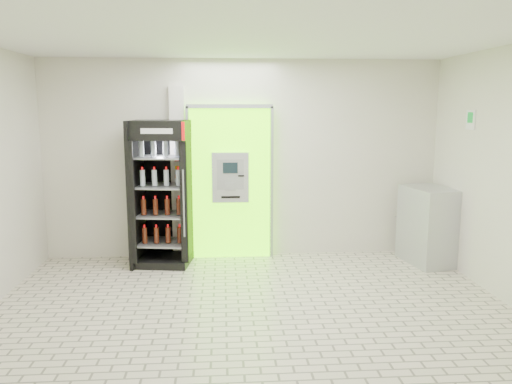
{
  "coord_description": "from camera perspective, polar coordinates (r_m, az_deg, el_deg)",
  "views": [
    {
      "loc": [
        -0.31,
        -5.08,
        2.28
      ],
      "look_at": [
        0.11,
        1.2,
        1.21
      ],
      "focal_mm": 35.0,
      "sensor_mm": 36.0,
      "label": 1
    }
  ],
  "objects": [
    {
      "name": "ground",
      "position": [
        5.58,
        -0.31,
        -14.51
      ],
      "size": [
        6.0,
        6.0,
        0.0
      ],
      "primitive_type": "plane",
      "color": "beige",
      "rests_on": "ground"
    },
    {
      "name": "room_shell",
      "position": [
        5.11,
        -0.33,
        4.7
      ],
      "size": [
        6.0,
        6.0,
        6.0
      ],
      "color": "silver",
      "rests_on": "ground"
    },
    {
      "name": "atm_assembly",
      "position": [
        7.58,
        -2.96,
        1.19
      ],
      "size": [
        1.3,
        0.24,
        2.33
      ],
      "color": "#64FF00",
      "rests_on": "ground"
    },
    {
      "name": "pillar",
      "position": [
        7.62,
        -8.85,
        2.12
      ],
      "size": [
        0.22,
        0.11,
        2.6
      ],
      "color": "silver",
      "rests_on": "ground"
    },
    {
      "name": "beverage_cooler",
      "position": [
        7.39,
        -10.69,
        -0.44
      ],
      "size": [
        0.88,
        0.82,
        2.1
      ],
      "rotation": [
        0.0,
        0.0,
        -0.14
      ],
      "color": "black",
      "rests_on": "ground"
    },
    {
      "name": "steel_cabinet",
      "position": [
        7.79,
        19.11,
        -3.64
      ],
      "size": [
        0.72,
        0.94,
        1.13
      ],
      "rotation": [
        0.0,
        0.0,
        0.18
      ],
      "color": "#ADAFB5",
      "rests_on": "ground"
    },
    {
      "name": "exit_sign",
      "position": [
        7.28,
        23.34,
        7.6
      ],
      "size": [
        0.02,
        0.22,
        0.26
      ],
      "color": "white",
      "rests_on": "room_shell"
    }
  ]
}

